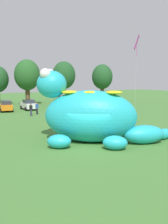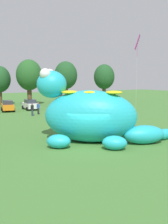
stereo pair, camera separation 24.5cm
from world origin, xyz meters
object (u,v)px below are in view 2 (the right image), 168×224
spectator_near_inflatable (108,108)px  spectator_mid_field (32,110)px  tethered_flying_kite (137,44)px  car_orange (8,106)px  box_truck (70,98)px  car_white (30,105)px  giant_inflatable_creature (90,115)px  spectator_by_cars (38,108)px

spectator_near_inflatable → spectator_mid_field: (-10.05, 3.82, 0.00)m
spectator_near_inflatable → tethered_flying_kite: (-3.27, -9.67, 7.81)m
car_orange → box_truck: box_truck is taller
car_white → box_truck: size_ratio=0.62×
car_white → box_truck: 7.53m
giant_inflatable_creature → box_truck: (10.44, 24.11, -0.56)m
car_orange → spectator_by_cars: (2.94, -5.87, -0.01)m
box_truck → car_white: bearing=-179.1°
car_white → box_truck: bearing=0.9°
spectator_near_inflatable → spectator_mid_field: bearing=159.2°
car_white → spectator_near_inflatable: car_white is taller
box_truck → tethered_flying_kite: 22.21m
giant_inflatable_creature → tethered_flying_kite: (7.62, 3.24, 6.50)m
car_orange → spectator_near_inflatable: size_ratio=2.52×
giant_inflatable_creature → spectator_by_cars: bearing=83.2°
giant_inflatable_creature → spectator_near_inflatable: size_ratio=6.46×
car_white → spectator_near_inflatable: size_ratio=2.42×
car_orange → spectator_near_inflatable: (11.69, -10.87, -0.01)m
box_truck → spectator_near_inflatable: bearing=-87.7°
car_white → spectator_by_cars: 6.13m
box_truck → spectator_mid_field: bearing=-142.5°
giant_inflatable_creature → car_white: size_ratio=2.66×
spectator_by_cars → spectator_mid_field: bearing=-138.1°
box_truck → spectator_mid_field: 12.13m
spectator_by_cars → box_truck: bearing=36.8°
car_white → tethered_flying_kite: tethered_flying_kite is taller
giant_inflatable_creature → box_truck: giant_inflatable_creature is taller
giant_inflatable_creature → tethered_flying_kite: 10.53m
tethered_flying_kite → spectator_mid_field: bearing=116.7°
car_orange → spectator_mid_field: 7.23m
car_white → spectator_by_cars: size_ratio=2.42×
giant_inflatable_creature → spectator_near_inflatable: (10.89, 12.91, -1.31)m
car_orange → spectator_near_inflatable: bearing=-42.9°
spectator_near_inflatable → spectator_by_cars: same height
car_white → spectator_by_cars: car_white is taller
spectator_by_cars → tethered_flying_kite: bearing=-69.5°
car_white → tethered_flying_kite: size_ratio=0.43×
giant_inflatable_creature → spectator_mid_field: bearing=87.1°
car_orange → tethered_flying_kite: 23.53m
spectator_near_inflatable → spectator_by_cars: bearing=150.3°
car_orange → tethered_flying_kite: tethered_flying_kite is taller
car_orange → spectator_mid_field: car_orange is taller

